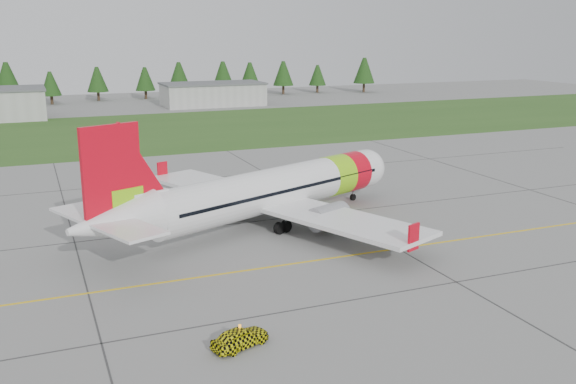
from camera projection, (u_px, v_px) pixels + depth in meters
name	position (u px, v px, depth m)	size (l,w,h in m)	color
ground	(333.00, 304.00, 42.89)	(320.00, 320.00, 0.00)	gray
aircraft	(269.00, 191.00, 59.97)	(34.79, 33.04, 11.06)	white
follow_me_car	(240.00, 319.00, 36.55)	(1.44, 1.22, 3.57)	#FAF70D
grass_strip	(134.00, 132.00, 116.52)	(320.00, 50.00, 0.03)	#30561E
taxi_guideline	(288.00, 264.00, 50.07)	(120.00, 0.25, 0.02)	gold
hangar_east	(213.00, 95.00, 157.39)	(24.00, 12.00, 5.20)	#A8A8A3
treeline	(98.00, 82.00, 165.60)	(160.00, 8.00, 10.00)	#1C3F14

